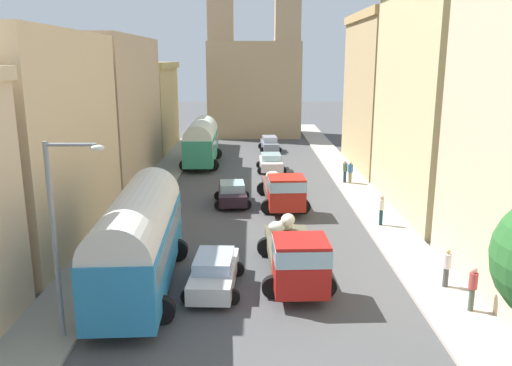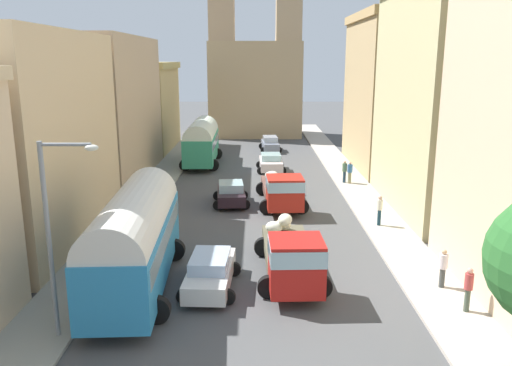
% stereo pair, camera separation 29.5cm
% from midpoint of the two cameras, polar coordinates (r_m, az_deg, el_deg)
% --- Properties ---
extents(ground_plane, '(154.00, 154.00, 0.00)m').
position_cam_midpoint_polar(ground_plane, '(38.25, -0.30, -0.14)').
color(ground_plane, '#48484A').
extents(sidewalk_left, '(2.50, 70.00, 0.14)m').
position_cam_midpoint_polar(sidewalk_left, '(38.91, -11.04, -0.06)').
color(sidewalk_left, gray).
rests_on(sidewalk_left, ground).
extents(sidewalk_right, '(2.50, 70.00, 0.14)m').
position_cam_midpoint_polar(sidewalk_right, '(38.93, 10.44, -0.02)').
color(sidewalk_right, '#AEA397').
rests_on(sidewalk_right, ground).
extents(building_left_1, '(5.96, 12.63, 10.44)m').
position_cam_midpoint_polar(building_left_1, '(27.91, -24.63, 4.42)').
color(building_left_1, '#DAB98B').
rests_on(building_left_1, ground).
extents(building_left_2, '(4.23, 14.62, 10.75)m').
position_cam_midpoint_polar(building_left_2, '(40.81, -15.53, 7.89)').
color(building_left_2, tan).
rests_on(building_left_2, ground).
extents(building_left_3, '(5.66, 10.96, 8.80)m').
position_cam_midpoint_polar(building_left_3, '(53.78, -12.34, 8.31)').
color(building_left_3, tan).
rests_on(building_left_3, ground).
extents(building_right_2, '(6.59, 12.25, 13.64)m').
position_cam_midpoint_polar(building_right_2, '(32.85, 20.46, 8.85)').
color(building_right_2, '#BFB682').
rests_on(building_right_2, ground).
extents(building_right_3, '(4.48, 12.31, 12.79)m').
position_cam_midpoint_polar(building_right_3, '(44.81, 13.48, 9.83)').
color(building_right_3, tan).
rests_on(building_right_3, ground).
extents(distant_church, '(10.87, 6.24, 19.46)m').
position_cam_midpoint_polar(distant_church, '(61.98, -0.35, 11.61)').
color(distant_church, tan).
rests_on(distant_church, ground).
extents(parked_bus_0, '(3.65, 9.52, 4.08)m').
position_cam_midpoint_polar(parked_bus_0, '(21.02, -13.28, -5.75)').
color(parked_bus_0, teal).
rests_on(parked_bus_0, ground).
extents(parked_bus_1, '(3.39, 8.58, 3.92)m').
position_cam_midpoint_polar(parked_bus_1, '(45.31, -6.26, 4.70)').
color(parked_bus_1, '#30916B').
rests_on(parked_bus_1, ground).
extents(cargo_truck_0, '(3.07, 7.39, 2.49)m').
position_cam_midpoint_polar(cargo_truck_0, '(21.26, 4.03, -7.99)').
color(cargo_truck_0, '#AD1915').
rests_on(cargo_truck_0, ground).
extents(cargo_truck_1, '(3.20, 7.60, 2.36)m').
position_cam_midpoint_polar(cargo_truck_1, '(31.90, 2.79, -0.71)').
color(cargo_truck_1, '#AF2216').
rests_on(cargo_truck_1, ground).
extents(car_0, '(2.45, 3.98, 1.46)m').
position_cam_midpoint_polar(car_0, '(42.62, 1.47, 2.30)').
color(car_0, silver).
rests_on(car_0, ground).
extents(car_1, '(2.31, 4.19, 1.49)m').
position_cam_midpoint_polar(car_1, '(52.25, 1.35, 4.40)').
color(car_1, gray).
rests_on(car_1, ground).
extents(car_2, '(2.39, 4.35, 1.45)m').
position_cam_midpoint_polar(car_2, '(21.04, -5.06, -9.79)').
color(car_2, silver).
rests_on(car_2, ground).
extents(car_3, '(2.49, 3.79, 1.46)m').
position_cam_midpoint_polar(car_3, '(32.78, -2.91, -1.16)').
color(car_3, black).
rests_on(car_3, ground).
extents(pedestrian_0, '(0.48, 0.48, 1.79)m').
position_cam_midpoint_polar(pedestrian_0, '(38.63, 9.63, 1.35)').
color(pedestrian_0, '#1F3345').
rests_on(pedestrian_0, ground).
extents(pedestrian_1, '(0.42, 0.42, 1.75)m').
position_cam_midpoint_polar(pedestrian_1, '(38.47, 10.21, 1.23)').
color(pedestrian_1, '#757250').
rests_on(pedestrian_1, ground).
extents(pedestrian_2, '(0.40, 0.40, 1.83)m').
position_cam_midpoint_polar(pedestrian_2, '(20.40, 22.53, -10.62)').
color(pedestrian_2, '#445042').
rests_on(pedestrian_2, ground).
extents(pedestrian_3, '(0.35, 0.35, 1.74)m').
position_cam_midpoint_polar(pedestrian_3, '(22.10, 20.04, -8.71)').
color(pedestrian_3, '#424543').
rests_on(pedestrian_3, ground).
extents(pedestrian_4, '(0.40, 0.40, 1.82)m').
position_cam_midpoint_polar(pedestrian_4, '(29.04, 13.46, -2.81)').
color(pedestrian_4, '#17323F').
rests_on(pedestrian_4, ground).
extents(streetlamp_near, '(1.87, 0.28, 6.64)m').
position_cam_midpoint_polar(streetlamp_near, '(17.39, -21.29, -4.39)').
color(streetlamp_near, gray).
rests_on(streetlamp_near, ground).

